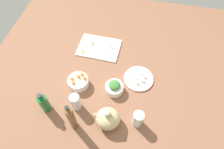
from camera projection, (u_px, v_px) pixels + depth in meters
tabletop at (112, 79)px, 145.61cm from camera, size 190.00×190.00×3.00cm
cutting_board at (99, 48)px, 159.68cm from camera, size 33.05×24.09×1.00cm
plate_tofu at (139, 79)px, 143.48cm from camera, size 21.05×21.05×1.20cm
bowl_greens at (114, 88)px, 136.70cm from camera, size 12.38×12.38×5.60cm
bowl_carrots at (78, 82)px, 139.07cm from camera, size 14.11×14.11×6.14cm
teapot at (108, 118)px, 121.30cm from camera, size 16.49×14.40×15.61cm
bottle_0 at (71, 118)px, 115.16cm from camera, size 4.40×4.40×27.51cm
bottle_1 at (44, 103)px, 125.04cm from camera, size 5.89×5.89×18.71cm
drinking_glass_0 at (138, 119)px, 120.78cm from camera, size 6.48×6.48×12.92cm
drinking_glass_1 at (76, 102)px, 126.69cm from camera, size 6.28×6.28×13.43cm
carrot_cube_0 at (73, 83)px, 134.16cm from camera, size 2.54×2.54×1.80cm
carrot_cube_1 at (79, 76)px, 136.86cm from camera, size 2.20×2.20×1.80cm
carrot_cube_2 at (72, 79)px, 135.90cm from camera, size 2.44×2.44×1.80cm
carrot_cube_3 at (82, 74)px, 137.93cm from camera, size 2.50×2.50×1.80cm
carrot_cube_4 at (85, 78)px, 136.15cm from camera, size 2.03×2.03×1.80cm
chopped_greens_mound at (114, 85)px, 132.99cm from camera, size 9.52×9.35×3.25cm
tofu_cube_0 at (136, 77)px, 142.34cm from camera, size 2.97×2.97×2.20cm
tofu_cube_1 at (141, 72)px, 144.42cm from camera, size 3.06×3.06×2.20cm
tofu_cube_2 at (143, 81)px, 140.61cm from camera, size 2.35×2.35×2.20cm
tofu_cube_3 at (137, 82)px, 139.77cm from camera, size 3.11×3.11×2.20cm
tofu_cube_4 at (144, 76)px, 142.50cm from camera, size 2.56×2.56×2.20cm
dumpling_0 at (92, 43)px, 160.18cm from camera, size 5.78×5.97×2.40cm
dumpling_1 at (111, 46)px, 158.13cm from camera, size 6.71×6.68×2.32cm
dumpling_2 at (82, 51)px, 155.81cm from camera, size 7.25×6.89×2.33cm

